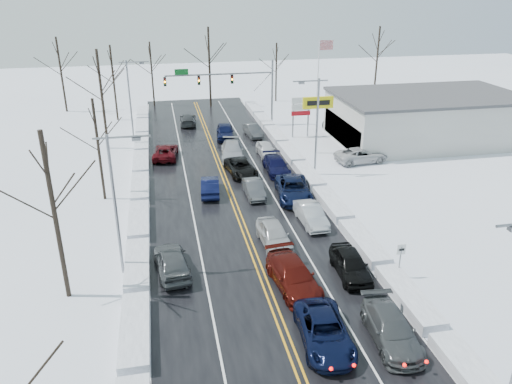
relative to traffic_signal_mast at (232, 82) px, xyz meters
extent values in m
plane|color=white|center=(-3.45, -27.99, -5.48)|extent=(160.00, 160.00, 0.00)
cube|color=black|center=(-3.45, -25.99, -5.47)|extent=(14.00, 84.00, 0.01)
cube|color=white|center=(-11.05, -25.99, -5.48)|extent=(1.49, 72.00, 0.71)
cube|color=white|center=(4.15, -25.99, -5.48)|extent=(1.49, 72.00, 0.71)
cylinder|color=slate|center=(5.05, 0.01, -1.48)|extent=(0.24, 0.24, 8.00)
cylinder|color=slate|center=(-1.45, 0.01, 1.02)|extent=(13.00, 0.18, 0.18)
cylinder|color=slate|center=(3.85, 0.01, -0.08)|extent=(2.33, 0.10, 2.33)
cube|color=#0C591E|center=(-5.95, 0.01, 1.42)|extent=(1.60, 0.08, 0.70)
cube|color=black|center=(0.05, 0.01, 0.37)|extent=(0.32, 0.25, 1.05)
sphere|color=#3F0705|center=(0.05, -0.15, 0.67)|extent=(0.20, 0.20, 0.20)
sphere|color=orange|center=(0.05, -0.15, 0.37)|extent=(0.22, 0.22, 0.22)
sphere|color=black|center=(0.05, -0.15, 0.07)|extent=(0.20, 0.20, 0.20)
cube|color=black|center=(-3.95, 0.01, 0.37)|extent=(0.32, 0.25, 1.05)
sphere|color=#3F0705|center=(-3.95, -0.15, 0.67)|extent=(0.20, 0.20, 0.20)
sphere|color=orange|center=(-3.95, -0.15, 0.37)|extent=(0.22, 0.22, 0.22)
sphere|color=black|center=(-3.95, -0.15, 0.07)|extent=(0.20, 0.20, 0.20)
cube|color=black|center=(-7.95, 0.01, 0.37)|extent=(0.32, 0.25, 1.05)
sphere|color=#3F0705|center=(-7.95, -0.15, 0.67)|extent=(0.20, 0.20, 0.20)
sphere|color=orange|center=(-7.95, -0.15, 0.37)|extent=(0.22, 0.22, 0.22)
sphere|color=black|center=(-7.95, -0.15, 0.07)|extent=(0.20, 0.20, 0.20)
cylinder|color=slate|center=(7.05, -11.99, -2.68)|extent=(0.20, 0.20, 5.60)
cube|color=yellow|center=(7.05, -11.99, -0.08)|extent=(3.20, 0.30, 1.20)
cube|color=black|center=(7.05, -12.16, -0.08)|extent=(2.40, 0.04, 0.50)
cylinder|color=slate|center=(6.15, -5.99, -3.48)|extent=(0.16, 0.16, 4.00)
cylinder|color=slate|center=(7.95, -5.99, -3.48)|extent=(0.16, 0.16, 4.00)
cube|color=white|center=(7.05, -5.99, -1.18)|extent=(2.20, 0.22, 0.70)
cube|color=white|center=(7.05, -5.99, -1.98)|extent=(2.20, 0.22, 0.70)
cube|color=#AE0D16|center=(7.05, -5.99, -2.68)|extent=(2.20, 0.22, 0.50)
cylinder|color=slate|center=(4.75, -35.99, -4.38)|extent=(0.08, 0.08, 2.20)
cube|color=white|center=(4.75, -35.99, -3.48)|extent=(0.55, 0.05, 0.70)
cube|color=black|center=(4.75, -36.03, -3.48)|extent=(0.35, 0.02, 0.15)
cylinder|color=silver|center=(11.55, 2.01, -0.48)|extent=(0.14, 0.14, 10.00)
cube|color=#BAB9B4|center=(20.55, -9.99, -2.98)|extent=(20.00, 12.00, 5.00)
cube|color=#262628|center=(10.60, -9.99, -3.88)|extent=(0.10, 11.00, 2.80)
cube|color=#3F3F42|center=(20.55, -9.99, -0.33)|extent=(20.40, 12.40, 0.30)
cylinder|color=slate|center=(5.05, -17.99, -0.98)|extent=(0.18, 0.18, 9.00)
cylinder|color=slate|center=(4.25, -17.99, 3.32)|extent=(3.20, 0.12, 0.12)
cube|color=slate|center=(3.45, -17.99, 3.17)|extent=(0.50, 0.25, 0.18)
cylinder|color=slate|center=(-11.95, -31.99, -0.98)|extent=(0.18, 0.18, 9.00)
cylinder|color=slate|center=(-11.15, -31.99, 3.32)|extent=(3.20, 0.12, 0.12)
cube|color=slate|center=(-10.35, -31.99, 3.17)|extent=(0.50, 0.25, 0.18)
cylinder|color=slate|center=(-11.95, -3.99, -0.98)|extent=(0.18, 0.18, 9.00)
cylinder|color=slate|center=(-11.15, -3.99, 3.32)|extent=(3.20, 0.12, 0.12)
cube|color=slate|center=(-10.35, -3.99, 3.17)|extent=(0.50, 0.25, 0.18)
cylinder|color=#2D231C|center=(-14.95, -33.99, -0.48)|extent=(0.27, 0.27, 10.00)
cylinder|color=#2D231C|center=(-13.95, -19.99, -1.23)|extent=(0.23, 0.23, 8.50)
cylinder|color=#2D231C|center=(-14.65, -5.99, -0.23)|extent=(0.28, 0.28, 10.50)
cylinder|color=#2D231C|center=(-14.25, 6.01, -0.73)|extent=(0.25, 0.25, 9.50)
cylinder|color=#2D231C|center=(-21.45, 12.01, -0.48)|extent=(0.27, 0.27, 10.00)
cylinder|color=#2D231C|center=(-9.45, 13.01, -0.98)|extent=(0.24, 0.24, 9.00)
cylinder|color=#2D231C|center=(-1.45, 11.01, 0.02)|extent=(0.29, 0.29, 11.00)
cylinder|color=#2D231C|center=(8.55, 12.51, -1.23)|extent=(0.23, 0.23, 8.50)
cylinder|color=#2D231C|center=(24.55, 13.01, -0.23)|extent=(0.28, 0.28, 10.50)
imported|color=black|center=(-1.66, -40.83, -5.48)|extent=(2.80, 5.36, 1.44)
imported|color=#430D09|center=(-1.88, -35.68, -5.48)|extent=(2.73, 5.64, 1.58)
imported|color=#B8B8BA|center=(-1.81, -30.39, -5.48)|extent=(2.02, 4.62, 1.55)
imported|color=#414447|center=(-1.56, -21.86, -5.48)|extent=(1.46, 4.06, 1.33)
imported|color=black|center=(-1.78, -16.61, -5.48)|extent=(2.83, 5.21, 1.39)
imported|color=#A2A4AA|center=(-1.85, -11.84, -5.48)|extent=(2.91, 5.72, 1.59)
imported|color=black|center=(-1.62, -4.97, -5.48)|extent=(2.50, 5.07, 1.66)
imported|color=#414446|center=(1.71, -41.33, -5.48)|extent=(2.45, 5.21, 1.47)
imported|color=black|center=(1.96, -35.09, -5.48)|extent=(2.05, 4.60, 1.54)
imported|color=#AEB1B7|center=(1.65, -27.80, -5.48)|extent=(1.70, 4.48, 1.46)
imported|color=black|center=(1.62, -22.93, -5.48)|extent=(3.44, 6.15, 1.63)
imported|color=black|center=(1.61, -16.80, -5.48)|extent=(2.10, 5.00, 1.44)
imported|color=silver|center=(1.70, -11.83, -5.48)|extent=(1.68, 4.06, 1.38)
imported|color=#3A3C3E|center=(1.70, -4.69, -5.48)|extent=(1.84, 4.27, 1.37)
imported|color=black|center=(-5.15, -20.69, -5.48)|extent=(1.93, 4.48, 1.43)
imported|color=#4B0A0F|center=(-8.57, -10.52, -5.48)|extent=(2.93, 5.25, 1.39)
imported|color=#3A3C3F|center=(-5.38, 1.84, -5.48)|extent=(2.28, 4.98, 1.41)
imported|color=#44474A|center=(-8.89, -32.64, -5.48)|extent=(2.47, 5.02, 1.65)
imported|color=silver|center=(10.64, -15.64, -5.48)|extent=(5.55, 2.97, 1.48)
imported|color=#3D4042|center=(13.47, -12.53, -5.48)|extent=(2.11, 4.93, 1.42)
imported|color=black|center=(11.73, -4.76, -5.48)|extent=(2.03, 4.64, 1.56)
camera|label=1|loc=(-9.01, -60.01, 11.57)|focal=35.00mm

